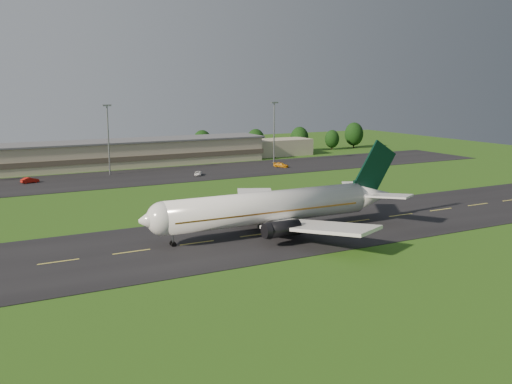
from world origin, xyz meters
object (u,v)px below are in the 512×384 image
terminal (102,155)px  light_mast_east (274,125)px  service_vehicle_b (30,180)px  service_vehicle_d (281,165)px  light_mast_centre (108,131)px  airliner (272,207)px  service_vehicle_c (198,173)px

terminal → light_mast_east: 56.67m
service_vehicle_b → service_vehicle_d: bearing=-109.0°
light_mast_centre → light_mast_east: 55.00m
terminal → light_mast_centre: light_mast_centre is taller
terminal → airliner: bearing=-85.3°
airliner → terminal: size_ratio=0.35×
terminal → light_mast_centre: size_ratio=7.13×
airliner → service_vehicle_d: airliner is taller
terminal → service_vehicle_b: (-23.85, -20.87, -3.14)m
terminal → service_vehicle_d: bearing=-27.7°
airliner → terminal: (-7.85, 96.19, -0.67)m
light_mast_centre → service_vehicle_d: size_ratio=4.10×
service_vehicle_b → service_vehicle_c: (44.63, -8.80, -0.17)m
service_vehicle_c → light_mast_centre: bearing=176.7°
airliner → light_mast_east: light_mast_east is taller
airliner → service_vehicle_b: airliner is taller
airliner → light_mast_centre: (-9.25, 80.01, 8.08)m
terminal → service_vehicle_c: 36.37m
light_mast_centre → service_vehicle_c: (22.18, -13.48, -12.05)m
service_vehicle_c → terminal: bearing=153.0°
airliner → service_vehicle_b: size_ratio=11.18×
service_vehicle_b → service_vehicle_d: service_vehicle_b is taller
service_vehicle_b → light_mast_east: bearing=-101.2°
light_mast_centre → service_vehicle_d: (51.77, -10.30, -11.92)m
light_mast_east → service_vehicle_c: (-32.82, -13.48, -12.05)m
terminal → service_vehicle_b: terminal is taller
service_vehicle_d → terminal: bearing=115.5°
light_mast_east → service_vehicle_c: bearing=-157.7°
light_mast_east → service_vehicle_b: bearing=-176.5°
service_vehicle_c → service_vehicle_d: 29.76m
terminal → service_vehicle_d: 57.00m
airliner → terminal: 96.51m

